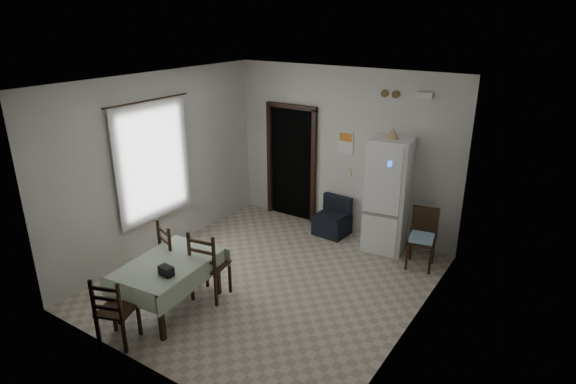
{
  "coord_description": "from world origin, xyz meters",
  "views": [
    {
      "loc": [
        3.62,
        -5.03,
        3.72
      ],
      "look_at": [
        0.0,
        0.5,
        1.25
      ],
      "focal_mm": 30.0,
      "sensor_mm": 36.0,
      "label": 1
    }
  ],
  "objects_px": {
    "dining_table": "(170,285)",
    "dining_chair_near_head": "(117,309)",
    "fridge": "(389,196)",
    "dining_chair_far_left": "(178,254)",
    "corner_chair": "(422,239)",
    "navy_seat": "(332,217)",
    "dining_chair_far_right": "(210,263)"
  },
  "relations": [
    {
      "from": "dining_chair_far_left",
      "to": "navy_seat",
      "type": "bearing_deg",
      "value": -90.13
    },
    {
      "from": "fridge",
      "to": "navy_seat",
      "type": "relative_size",
      "value": 2.83
    },
    {
      "from": "fridge",
      "to": "dining_chair_near_head",
      "type": "xyz_separation_m",
      "value": [
        -1.71,
        -4.05,
        -0.49
      ]
    },
    {
      "from": "navy_seat",
      "to": "dining_table",
      "type": "height_order",
      "value": "dining_table"
    },
    {
      "from": "fridge",
      "to": "dining_table",
      "type": "relative_size",
      "value": 1.42
    },
    {
      "from": "corner_chair",
      "to": "dining_chair_far_right",
      "type": "bearing_deg",
      "value": -141.73
    },
    {
      "from": "dining_table",
      "to": "dining_chair_far_left",
      "type": "bearing_deg",
      "value": 117.71
    },
    {
      "from": "corner_chair",
      "to": "dining_chair_far_right",
      "type": "relative_size",
      "value": 0.91
    },
    {
      "from": "navy_seat",
      "to": "dining_chair_near_head",
      "type": "bearing_deg",
      "value": -95.35
    },
    {
      "from": "dining_table",
      "to": "dining_chair_near_head",
      "type": "relative_size",
      "value": 1.46
    },
    {
      "from": "fridge",
      "to": "dining_table",
      "type": "height_order",
      "value": "fridge"
    },
    {
      "from": "fridge",
      "to": "corner_chair",
      "type": "height_order",
      "value": "fridge"
    },
    {
      "from": "fridge",
      "to": "dining_chair_far_right",
      "type": "relative_size",
      "value": 1.85
    },
    {
      "from": "navy_seat",
      "to": "dining_chair_near_head",
      "type": "xyz_separation_m",
      "value": [
        -0.69,
        -4.05,
        0.13
      ]
    },
    {
      "from": "dining_chair_far_right",
      "to": "dining_chair_near_head",
      "type": "bearing_deg",
      "value": 69.12
    },
    {
      "from": "navy_seat",
      "to": "dining_chair_far_left",
      "type": "xyz_separation_m",
      "value": [
        -1.01,
        -2.73,
        0.18
      ]
    },
    {
      "from": "corner_chair",
      "to": "dining_table",
      "type": "relative_size",
      "value": 0.7
    },
    {
      "from": "fridge",
      "to": "dining_chair_far_left",
      "type": "distance_m",
      "value": 3.42
    },
    {
      "from": "corner_chair",
      "to": "dining_chair_near_head",
      "type": "distance_m",
      "value": 4.45
    },
    {
      "from": "corner_chair",
      "to": "dining_chair_near_head",
      "type": "height_order",
      "value": "corner_chair"
    },
    {
      "from": "navy_seat",
      "to": "dining_chair_far_left",
      "type": "height_order",
      "value": "dining_chair_far_left"
    },
    {
      "from": "navy_seat",
      "to": "corner_chair",
      "type": "distance_m",
      "value": 1.74
    },
    {
      "from": "dining_table",
      "to": "dining_chair_far_right",
      "type": "bearing_deg",
      "value": 57.9
    },
    {
      "from": "corner_chair",
      "to": "dining_chair_near_head",
      "type": "relative_size",
      "value": 1.02
    },
    {
      "from": "fridge",
      "to": "navy_seat",
      "type": "height_order",
      "value": "fridge"
    },
    {
      "from": "dining_table",
      "to": "corner_chair",
      "type": "bearing_deg",
      "value": 44.71
    },
    {
      "from": "fridge",
      "to": "dining_chair_far_left",
      "type": "bearing_deg",
      "value": -134.43
    },
    {
      "from": "dining_chair_far_left",
      "to": "dining_chair_near_head",
      "type": "distance_m",
      "value": 1.36
    },
    {
      "from": "dining_table",
      "to": "dining_chair_near_head",
      "type": "bearing_deg",
      "value": -95.89
    },
    {
      "from": "dining_table",
      "to": "dining_chair_near_head",
      "type": "xyz_separation_m",
      "value": [
        -0.0,
        -0.84,
        0.11
      ]
    },
    {
      "from": "dining_table",
      "to": "dining_chair_far_right",
      "type": "relative_size",
      "value": 1.31
    },
    {
      "from": "dining_chair_far_right",
      "to": "corner_chair",
      "type": "bearing_deg",
      "value": -142.06
    }
  ]
}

